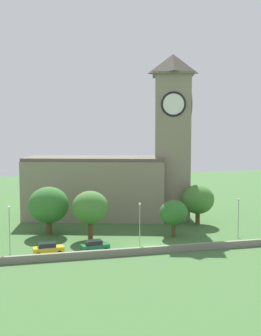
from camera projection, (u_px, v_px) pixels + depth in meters
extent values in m
plane|color=#3D6633|center=(126.00, 227.00, 86.38)|extent=(200.00, 200.00, 0.00)
cube|color=gray|center=(95.00, 189.00, 95.05)|extent=(32.30, 20.61, 12.72)
cube|color=#5C5547|center=(95.00, 158.00, 94.43)|extent=(32.01, 19.64, 0.70)
cube|color=gray|center=(172.00, 148.00, 93.42)|extent=(9.23, 9.23, 30.77)
cube|color=#675F4F|center=(173.00, 75.00, 91.99)|extent=(10.70, 10.70, 0.50)
pyramid|color=#484338|center=(173.00, 64.00, 91.78)|extent=(9.69, 9.69, 4.08)
cylinder|color=white|center=(174.00, 104.00, 88.83)|extent=(4.58, 1.47, 4.74)
torus|color=black|center=(174.00, 104.00, 88.83)|extent=(5.08, 1.89, 5.17)
cylinder|color=white|center=(190.00, 105.00, 92.40)|extent=(1.47, 4.58, 4.74)
torus|color=black|center=(190.00, 105.00, 92.40)|extent=(1.89, 5.08, 5.17)
cube|color=gray|center=(154.00, 250.00, 68.01)|extent=(58.16, 0.70, 1.10)
cube|color=gold|center=(48.00, 250.00, 67.43)|extent=(4.87, 2.14, 0.84)
cube|color=#1E232B|center=(47.00, 245.00, 67.29)|extent=(2.77, 1.77, 0.67)
cylinder|color=black|center=(58.00, 250.00, 68.82)|extent=(0.70, 0.37, 0.67)
cylinder|color=black|center=(60.00, 253.00, 67.13)|extent=(0.70, 0.37, 0.67)
cylinder|color=black|center=(37.00, 252.00, 67.81)|extent=(0.70, 0.37, 0.67)
cylinder|color=black|center=(39.00, 255.00, 66.13)|extent=(0.70, 0.37, 0.67)
cube|color=#1E6B38|center=(95.00, 247.00, 69.15)|extent=(4.64, 2.39, 0.81)
cube|color=#1E232B|center=(94.00, 242.00, 69.00)|extent=(2.67, 1.92, 0.64)
cylinder|color=black|center=(103.00, 247.00, 70.59)|extent=(0.69, 0.41, 0.65)
cylinder|color=black|center=(106.00, 250.00, 68.87)|extent=(0.69, 0.41, 0.65)
cylinder|color=black|center=(85.00, 249.00, 69.50)|extent=(0.69, 0.41, 0.65)
cylinder|color=black|center=(88.00, 252.00, 67.79)|extent=(0.69, 0.41, 0.65)
cylinder|color=#9EA0A5|center=(10.00, 232.00, 67.14)|extent=(0.14, 0.14, 7.21)
sphere|color=#F4EFCC|center=(9.00, 207.00, 66.79)|extent=(0.44, 0.44, 0.44)
cylinder|color=#9EA0A5|center=(140.00, 226.00, 72.01)|extent=(0.14, 0.14, 6.87)
sphere|color=#F4EFCC|center=(140.00, 204.00, 71.68)|extent=(0.44, 0.44, 0.44)
cylinder|color=#9EA0A5|center=(238.00, 219.00, 77.67)|extent=(0.14, 0.14, 6.65)
sphere|color=#F4EFCC|center=(239.00, 200.00, 77.35)|extent=(0.44, 0.44, 0.44)
cylinder|color=brown|center=(90.00, 230.00, 76.65)|extent=(0.90, 0.90, 3.31)
ellipsoid|color=#427A33|center=(90.00, 207.00, 76.28)|extent=(6.45, 6.45, 5.80)
cylinder|color=brown|center=(49.00, 227.00, 80.14)|extent=(1.04, 1.04, 2.77)
ellipsoid|color=#33702D|center=(49.00, 205.00, 79.76)|extent=(7.42, 7.42, 6.68)
cylinder|color=brown|center=(198.00, 218.00, 88.68)|extent=(0.93, 0.93, 2.68)
ellipsoid|color=#427A33|center=(198.00, 199.00, 88.33)|extent=(6.61, 6.61, 5.95)
cylinder|color=brown|center=(174.00, 230.00, 78.48)|extent=(0.71, 0.71, 2.52)
ellipsoid|color=#33702D|center=(174.00, 213.00, 78.19)|extent=(5.09, 5.09, 4.58)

